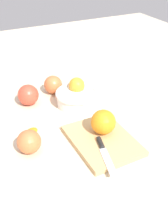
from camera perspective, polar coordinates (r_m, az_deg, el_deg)
The scene contains 9 objects.
ground_plane at distance 0.91m, azimuth -5.15°, elevation -3.98°, with size 2.40×2.40×0.00m, color beige.
bowl at distance 1.03m, azimuth -1.41°, elevation 3.43°, with size 0.16×0.16×0.09m.
cutting_board at distance 0.85m, azimuth 3.78°, elevation -5.94°, with size 0.23×0.18×0.02m, color tan.
orange_on_board at distance 0.85m, azimuth 4.05°, elevation -2.11°, with size 0.08×0.08×0.08m, color orange.
knife at distance 0.80m, azimuth 4.12°, elevation -8.00°, with size 0.15×0.05×0.01m.
apple_back_left at distance 1.11m, azimuth -6.49°, elevation 5.69°, with size 0.07×0.07×0.07m, color #CC6638.
apple_front_left at distance 1.05m, azimuth -11.60°, elevation 3.52°, with size 0.08×0.08×0.08m, color #D6422D.
apple_front_right at distance 0.82m, azimuth -11.43°, elevation -6.11°, with size 0.07×0.07×0.07m, color #CC6638.
citrus_peel at distance 0.91m, azimuth -11.01°, elevation -3.91°, with size 0.05×0.04×0.01m, color orange.
Camera 1 is at (0.68, -0.25, 0.55)m, focal length 43.68 mm.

